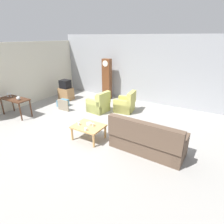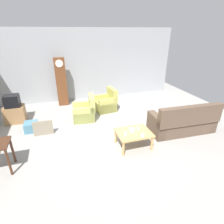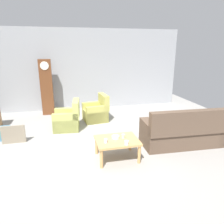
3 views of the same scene
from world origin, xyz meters
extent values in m
plane|color=#999691|center=(0.00, 0.00, 0.00)|extent=(10.40, 10.40, 0.00)
cube|color=#9EA0A5|center=(0.00, 3.60, 1.60)|extent=(8.40, 0.16, 3.20)
cube|color=beige|center=(-4.20, 0.40, 1.44)|extent=(0.12, 6.40, 2.88)
cube|color=brown|center=(2.27, -0.56, 0.22)|extent=(2.14, 0.93, 0.44)
cube|color=brown|center=(2.25, -0.92, 0.74)|extent=(2.11, 0.29, 0.60)
cube|color=brown|center=(3.20, -0.60, 0.34)|extent=(0.28, 0.85, 0.68)
cube|color=brown|center=(1.34, -0.52, 0.34)|extent=(0.28, 0.85, 0.68)
cube|color=#9E8966|center=(2.75, -0.53, 0.62)|extent=(0.36, 0.13, 0.36)
cube|color=#C6B284|center=(2.27, -0.51, 0.62)|extent=(0.38, 0.20, 0.36)
cube|color=brown|center=(1.79, -0.49, 0.62)|extent=(0.38, 0.18, 0.36)
cube|color=tan|center=(-0.67, 1.25, 0.20)|extent=(0.84, 0.84, 0.40)
cube|color=tan|center=(-0.35, 1.21, 0.66)|extent=(0.26, 0.78, 0.52)
cube|color=tan|center=(-0.63, 1.55, 0.30)|extent=(0.77, 0.25, 0.60)
cube|color=tan|center=(-0.70, 0.95, 0.30)|extent=(0.77, 0.25, 0.60)
cube|color=tan|center=(0.33, 1.84, 0.20)|extent=(0.84, 0.84, 0.40)
cube|color=tan|center=(0.65, 1.87, 0.66)|extent=(0.26, 0.78, 0.52)
cube|color=tan|center=(0.30, 2.14, 0.30)|extent=(0.77, 0.24, 0.60)
cube|color=tan|center=(0.36, 1.54, 0.30)|extent=(0.77, 0.24, 0.60)
cube|color=tan|center=(0.41, -0.88, 0.45)|extent=(0.96, 0.76, 0.05)
cylinder|color=tan|center=(-0.01, -1.21, 0.21)|extent=(0.07, 0.07, 0.42)
cylinder|color=tan|center=(0.84, -1.21, 0.21)|extent=(0.07, 0.07, 0.42)
cylinder|color=tan|center=(-0.01, -0.56, 0.21)|extent=(0.07, 0.07, 0.42)
cylinder|color=tan|center=(0.84, -0.56, 0.21)|extent=(0.07, 0.07, 0.42)
cube|color=#472819|center=(-3.34, -0.86, 0.73)|extent=(1.30, 0.56, 0.04)
cylinder|color=#472819|center=(-3.95, -1.09, 0.36)|extent=(0.06, 0.06, 0.71)
cylinder|color=#472819|center=(-2.74, -1.09, 0.36)|extent=(0.06, 0.06, 0.71)
cylinder|color=#472819|center=(-3.95, -0.62, 0.36)|extent=(0.06, 0.06, 0.71)
cylinder|color=#472819|center=(-2.74, -0.62, 0.36)|extent=(0.06, 0.06, 0.71)
cube|color=brown|center=(-1.30, 3.03, 1.03)|extent=(0.44, 0.28, 2.07)
cylinder|color=silver|center=(-1.30, 2.88, 1.85)|extent=(0.30, 0.02, 0.30)
cube|color=#997047|center=(-3.06, 1.79, 0.31)|extent=(0.68, 0.52, 0.61)
cube|color=black|center=(-3.06, 1.79, 0.82)|extent=(0.48, 0.44, 0.42)
cube|color=gray|center=(-2.08, 0.54, 0.25)|extent=(0.60, 0.05, 0.49)
cube|color=teal|center=(-2.48, 0.93, 0.16)|extent=(0.41, 0.43, 0.31)
sphere|color=silver|center=(-3.02, -0.89, 0.83)|extent=(0.15, 0.15, 0.15)
cylinder|color=white|center=(0.54, -1.19, 0.52)|extent=(0.09, 0.09, 0.09)
cylinder|color=silver|center=(0.13, -1.00, 0.52)|extent=(0.08, 0.08, 0.09)
cylinder|color=beige|center=(0.57, -0.84, 0.52)|extent=(0.08, 0.08, 0.09)
cylinder|color=white|center=(0.39, -0.82, 0.50)|extent=(0.17, 0.17, 0.06)
cylinder|color=silver|center=(-3.80, -0.84, 0.76)|extent=(0.07, 0.07, 0.02)
cylinder|color=silver|center=(-3.80, -0.84, 0.82)|extent=(0.01, 0.01, 0.08)
cone|color=silver|center=(-3.80, -0.84, 0.90)|extent=(0.08, 0.08, 0.08)
cylinder|color=silver|center=(-3.64, -0.81, 0.76)|extent=(0.06, 0.06, 0.02)
cylinder|color=silver|center=(-3.64, -0.81, 0.82)|extent=(0.01, 0.01, 0.09)
cone|color=silver|center=(-3.64, -0.81, 0.91)|extent=(0.07, 0.07, 0.09)
camera|label=1|loc=(3.70, -5.05, 3.11)|focal=29.56mm
camera|label=2|loc=(-1.47, -4.86, 3.08)|focal=28.78mm
camera|label=3|loc=(-0.70, -5.10, 2.47)|focal=33.64mm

